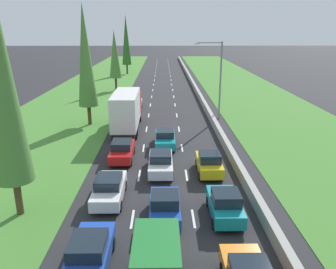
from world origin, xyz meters
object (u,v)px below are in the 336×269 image
(white_sedan_left_lane, at_px, (109,188))
(street_light_mast, at_px, (218,75))
(red_sedan_left_lane, at_px, (122,150))
(blue_sedan_left_lane, at_px, (89,254))
(teal_sedan_centre_lane, at_px, (165,138))
(white_box_truck_left_lane, at_px, (127,110))
(blue_hatchback_centre_lane, at_px, (165,206))
(silver_hatchback_left_lane, at_px, (135,103))
(poplar_tree_third, at_px, (115,54))
(yellow_hatchback_right_lane, at_px, (209,163))
(white_sedan_centre_lane, at_px, (161,162))
(poplar_tree_second, at_px, (85,56))
(green_van_centre_lane, at_px, (157,268))
(teal_hatchback_right_lane, at_px, (225,204))
(poplar_tree_fourth, at_px, (126,40))

(white_sedan_left_lane, xyz_separation_m, street_light_mast, (9.75, 19.98, 4.42))
(white_sedan_left_lane, height_order, street_light_mast, street_light_mast)
(white_sedan_left_lane, height_order, red_sedan_left_lane, same)
(blue_sedan_left_lane, xyz_separation_m, teal_sedan_centre_lane, (3.51, 16.63, 0.00))
(white_box_truck_left_lane, xyz_separation_m, teal_sedan_centre_lane, (3.96, -5.28, -1.37))
(blue_hatchback_centre_lane, bearing_deg, silver_hatchback_left_lane, 97.81)
(blue_hatchback_centre_lane, relative_size, poplar_tree_third, 0.38)
(red_sedan_left_lane, distance_m, yellow_hatchback_right_lane, 7.43)
(white_sedan_centre_lane, height_order, silver_hatchback_left_lane, silver_hatchback_left_lane)
(silver_hatchback_left_lane, height_order, poplar_tree_second, poplar_tree_second)
(green_van_centre_lane, xyz_separation_m, street_light_mast, (6.62, 28.19, 3.83))
(yellow_hatchback_right_lane, xyz_separation_m, poplar_tree_third, (-11.55, 35.62, 5.28))
(white_box_truck_left_lane, bearing_deg, green_van_centre_lane, -81.56)
(teal_hatchback_right_lane, relative_size, blue_sedan_left_lane, 0.87)
(white_box_truck_left_lane, relative_size, street_light_mast, 1.04)
(teal_sedan_centre_lane, relative_size, poplar_tree_fourth, 0.34)
(green_van_centre_lane, distance_m, yellow_hatchback_right_lane, 12.74)
(silver_hatchback_left_lane, bearing_deg, white_box_truck_left_lane, -90.35)
(teal_hatchback_right_lane, bearing_deg, green_van_centre_lane, -122.27)
(poplar_tree_third, bearing_deg, white_sedan_centre_lane, -77.33)
(street_light_mast, bearing_deg, blue_hatchback_centre_lane, -105.65)
(silver_hatchback_left_lane, bearing_deg, red_sedan_left_lane, -88.98)
(green_van_centre_lane, height_order, poplar_tree_third, poplar_tree_third)
(white_sedan_left_lane, distance_m, poplar_tree_third, 40.24)
(red_sedan_left_lane, xyz_separation_m, yellow_hatchback_right_lane, (6.81, -2.98, 0.02))
(yellow_hatchback_right_lane, bearing_deg, blue_sedan_left_lane, -122.71)
(red_sedan_left_lane, bearing_deg, poplar_tree_third, 98.26)
(white_box_truck_left_lane, distance_m, yellow_hatchback_right_lane, 13.56)
(poplar_tree_fourth, bearing_deg, teal_sedan_centre_lane, -80.54)
(teal_hatchback_right_lane, bearing_deg, street_light_mast, 82.72)
(white_box_truck_left_lane, relative_size, yellow_hatchback_right_lane, 2.41)
(white_sedan_left_lane, relative_size, teal_sedan_centre_lane, 1.00)
(green_van_centre_lane, xyz_separation_m, silver_hatchback_left_lane, (-3.44, 33.52, -0.56))
(white_sedan_left_lane, bearing_deg, poplar_tree_fourth, 94.62)
(silver_hatchback_left_lane, relative_size, poplar_tree_fourth, 0.29)
(teal_hatchback_right_lane, height_order, silver_hatchback_left_lane, same)
(white_box_truck_left_lane, height_order, street_light_mast, street_light_mast)
(blue_hatchback_centre_lane, bearing_deg, green_van_centre_lane, -93.51)
(red_sedan_left_lane, bearing_deg, yellow_hatchback_right_lane, -23.64)
(blue_sedan_left_lane, relative_size, white_sedan_centre_lane, 1.00)
(yellow_hatchback_right_lane, bearing_deg, poplar_tree_fourth, 101.59)
(white_sedan_left_lane, bearing_deg, white_sedan_centre_lane, 53.05)
(blue_sedan_left_lane, height_order, teal_sedan_centre_lane, same)
(blue_sedan_left_lane, bearing_deg, poplar_tree_third, 95.95)
(green_van_centre_lane, relative_size, silver_hatchback_left_lane, 1.26)
(green_van_centre_lane, bearing_deg, yellow_hatchback_right_lane, 73.15)
(blue_sedan_left_lane, xyz_separation_m, poplar_tree_fourth, (-5.05, 68.02, 6.90))
(blue_hatchback_centre_lane, distance_m, teal_sedan_centre_lane, 12.50)
(white_sedan_centre_lane, bearing_deg, white_box_truck_left_lane, 107.86)
(white_sedan_left_lane, xyz_separation_m, silver_hatchback_left_lane, (-0.31, 25.32, 0.02))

